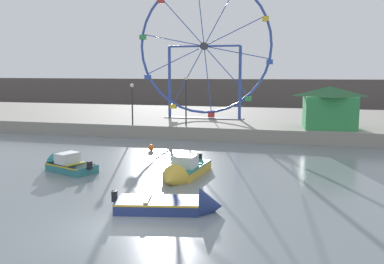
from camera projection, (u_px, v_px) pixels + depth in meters
ground_plane at (120, 229)px, 15.14m from camera, size 240.00×240.00×0.00m
quay_promenade at (240, 121)px, 43.87m from camera, size 110.00×20.80×1.07m
distant_town_skyline at (263, 93)px, 67.79m from camera, size 140.00×3.00×4.40m
motorboat_navy_blue at (179, 205)px, 17.09m from camera, size 4.56×2.34×1.46m
motorboat_teal_painted at (64, 165)px, 24.20m from camera, size 3.91×2.71×1.52m
motorboat_mustard_yellow at (183, 171)px, 22.40m from camera, size 1.91×4.95×1.61m
ferris_wheel_blue_frame at (204, 48)px, 40.11m from camera, size 12.94×1.20×13.34m
carnival_booth_green_kiosk at (329, 106)px, 33.77m from camera, size 4.58×4.16×3.37m
promenade_lamp_near at (186, 94)px, 35.29m from camera, size 0.32×0.32×4.14m
promenade_lamp_far at (132, 97)px, 35.95m from camera, size 0.32×0.32×3.51m
mooring_buoy_orange at (151, 148)px, 30.13m from camera, size 0.44×0.44×0.44m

